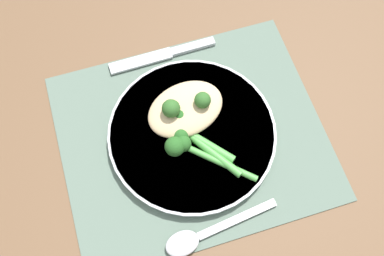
# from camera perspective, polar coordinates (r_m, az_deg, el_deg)

# --- Properties ---
(ground_plane) EXTENTS (3.00, 3.00, 0.00)m
(ground_plane) POSITION_cam_1_polar(r_m,az_deg,el_deg) (0.69, -0.00, -1.10)
(ground_plane) COLOR brown
(placemat) EXTENTS (0.40, 0.33, 0.00)m
(placemat) POSITION_cam_1_polar(r_m,az_deg,el_deg) (0.69, -0.00, -1.04)
(placemat) COLOR slate
(placemat) RESTS_ON ground_plane
(plate) EXTENTS (0.25, 0.25, 0.01)m
(plate) POSITION_cam_1_polar(r_m,az_deg,el_deg) (0.68, -0.00, -0.70)
(plate) COLOR silver
(plate) RESTS_ON placemat
(chicken_fillet) EXTENTS (0.14, 0.11, 0.03)m
(chicken_fillet) POSITION_cam_1_polar(r_m,az_deg,el_deg) (0.67, -0.89, 2.42)
(chicken_fillet) COLOR #DBBC89
(chicken_fillet) RESTS_ON plate
(pesto_dollop_primary) EXTENTS (0.02, 0.02, 0.02)m
(pesto_dollop_primary) POSITION_cam_1_polar(r_m,az_deg,el_deg) (0.66, 1.35, 3.56)
(pesto_dollop_primary) COLOR #336628
(pesto_dollop_primary) RESTS_ON chicken_fillet
(pesto_dollop_secondary) EXTENTS (0.03, 0.03, 0.03)m
(pesto_dollop_secondary) POSITION_cam_1_polar(r_m,az_deg,el_deg) (0.65, -2.68, 2.50)
(pesto_dollop_secondary) COLOR #336628
(pesto_dollop_secondary) RESTS_ON chicken_fillet
(broccoli_stalk_rear) EXTENTS (0.09, 0.12, 0.03)m
(broccoli_stalk_rear) POSITION_cam_1_polar(r_m,az_deg,el_deg) (0.67, -1.63, 0.54)
(broccoli_stalk_rear) COLOR #51A847
(broccoli_stalk_rear) RESTS_ON plate
(broccoli_stalk_right) EXTENTS (0.09, 0.13, 0.03)m
(broccoli_stalk_right) POSITION_cam_1_polar(r_m,az_deg,el_deg) (0.66, -0.79, -0.13)
(broccoli_stalk_right) COLOR #51A847
(broccoli_stalk_right) RESTS_ON plate
(broccoli_stalk_front) EXTENTS (0.12, 0.11, 0.03)m
(broccoli_stalk_front) POSITION_cam_1_polar(r_m,az_deg,el_deg) (0.65, -0.90, -2.30)
(broccoli_stalk_front) COLOR #51A847
(broccoli_stalk_front) RESTS_ON plate
(knife) EXTENTS (0.18, 0.02, 0.01)m
(knife) POSITION_cam_1_polar(r_m,az_deg,el_deg) (0.75, -3.55, 9.30)
(knife) COLOR silver
(knife) RESTS_ON placemat
(spoon) EXTENTS (0.17, 0.04, 0.01)m
(spoon) POSITION_cam_1_polar(r_m,az_deg,el_deg) (0.64, 0.41, -13.77)
(spoon) COLOR silver
(spoon) RESTS_ON placemat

